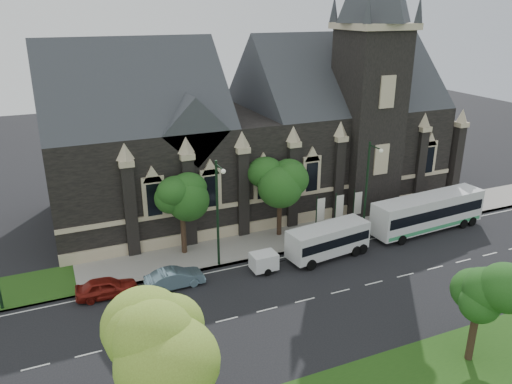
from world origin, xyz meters
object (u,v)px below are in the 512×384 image
tree_walk_left (183,190)px  banner_flag_right (356,206)px  tree_park_near (170,334)px  banner_flag_left (319,212)px  street_lamp_near (368,185)px  tour_coach (428,212)px  box_trailer (264,261)px  tree_walk_right (281,175)px  street_lamp_mid (218,209)px  banner_flag_center (338,209)px  tree_park_east (480,290)px  shuttle_bus (328,239)px  sedan (175,278)px  car_far_red (107,287)px

tree_walk_left → banner_flag_right: (16.08, -1.70, -3.35)m
tree_park_near → banner_flag_left: 25.65m
street_lamp_near → banner_flag_right: (0.29, 1.91, -2.73)m
tour_coach → box_trailer: size_ratio=4.07×
tree_walk_right → box_trailer: 8.62m
street_lamp_near → street_lamp_mid: size_ratio=1.00×
banner_flag_center → box_trailer: 10.21m
banner_flag_right → tour_coach: bearing=-26.5°
tree_walk_left → banner_flag_right: bearing=-6.0°
tree_park_east → banner_flag_right: (4.11, 18.32, -2.24)m
banner_flag_right → banner_flag_left: bearing=180.0°
street_lamp_mid → banner_flag_right: size_ratio=2.25×
banner_flag_left → box_trailer: bearing=-151.4°
tour_coach → shuttle_bus: tour_coach is taller
tree_walk_right → tour_coach: 14.43m
box_trailer → banner_flag_center: bearing=22.5°
banner_flag_right → shuttle_bus: bearing=-144.2°
tour_coach → tree_park_east: bearing=-127.3°
banner_flag_left → sedan: bearing=-166.5°
street_lamp_near → tour_coach: street_lamp_near is taller
street_lamp_mid → banner_flag_right: street_lamp_mid is taller
banner_flag_left → street_lamp_mid: bearing=-169.5°
street_lamp_near → banner_flag_left: 4.99m
banner_flag_left → shuttle_bus: size_ratio=0.53×
sedan → tree_walk_right: bearing=-67.6°
tree_park_east → sedan: size_ratio=1.41×
tree_park_east → tree_walk_left: size_ratio=0.82×
banner_flag_left → car_far_red: bearing=-171.8°
tree_walk_left → street_lamp_near: size_ratio=0.85×
tree_park_east → tree_park_near: bearing=178.2°
tree_park_east → street_lamp_near: 16.86m
shuttle_bus → tree_walk_left: bearing=145.5°
tree_park_east → banner_flag_center: (2.11, 18.32, -2.24)m
banner_flag_right → sedan: 18.80m
car_far_red → banner_flag_left: bearing=-77.6°
tree_walk_left → banner_flag_left: (12.08, -1.70, -3.35)m
box_trailer → sedan: 7.14m
tour_coach → box_trailer: 17.33m
banner_flag_center → box_trailer: bearing=-156.9°
car_far_red → shuttle_bus: bearing=-89.1°
shuttle_bus → car_far_red: size_ratio=1.71×
street_lamp_near → sedan: bearing=-175.1°
tree_walk_left → car_far_red: size_ratio=1.75×
street_lamp_mid → shuttle_bus: (8.98, -1.92, -3.49)m
tree_park_near → tree_walk_left: 20.38m
tree_park_east → tree_walk_left: (-11.97, 20.03, 1.12)m
tree_park_near → street_lamp_near: bearing=36.1°
banner_flag_right → tree_park_near: bearing=-141.1°
tree_walk_right → banner_flag_right: bearing=-13.6°
tree_park_east → tour_coach: (10.10, 15.34, -2.74)m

